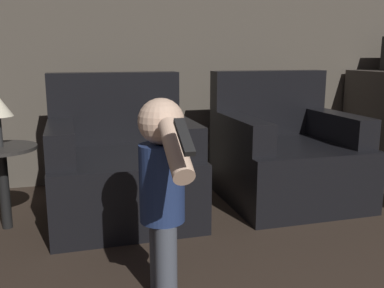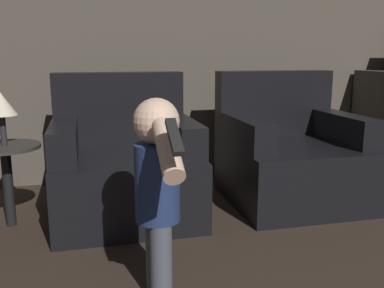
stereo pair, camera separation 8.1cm
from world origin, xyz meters
name	(u,v)px [view 1 (the left image)]	position (x,y,z in m)	size (l,w,h in m)	color
wall_back	(141,21)	(0.00, 4.50, 1.30)	(8.40, 0.05, 2.60)	#51493F
armchair_left	(122,167)	(-0.28, 3.69, 0.31)	(0.91, 0.90, 0.92)	black
armchair_right	(285,156)	(0.90, 3.69, 0.31)	(0.90, 0.90, 0.92)	black
person_toddler	(162,184)	(-0.22, 2.64, 0.51)	(0.19, 0.60, 0.87)	#474C56
side_table	(2,163)	(-0.99, 3.64, 0.41)	(0.41, 0.41, 0.51)	black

